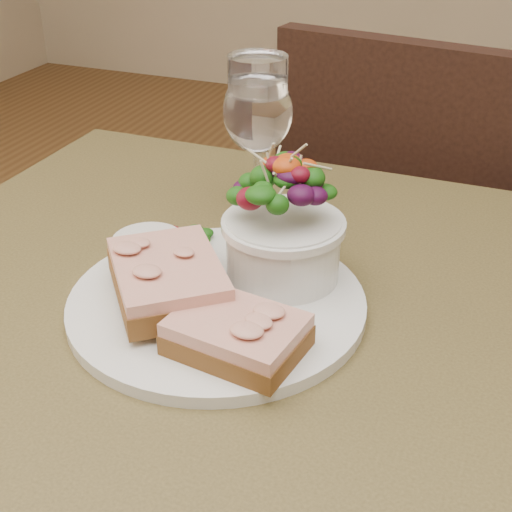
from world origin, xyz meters
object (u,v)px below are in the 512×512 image
at_px(salad_bowl, 284,222).
at_px(wine_glass, 258,117).
at_px(cafe_table, 233,413).
at_px(sandwich_front, 237,334).
at_px(ramekin, 149,252).
at_px(sandwich_back, 168,278).
at_px(chair_far, 415,342).
at_px(dinner_plate, 217,303).

height_order(salad_bowl, wine_glass, wine_glass).
distance_m(cafe_table, salad_bowl, 0.19).
bearing_deg(sandwich_front, ramekin, 154.63).
xyz_separation_m(cafe_table, salad_bowl, (0.02, 0.09, 0.17)).
relative_size(cafe_table, sandwich_back, 5.09).
distance_m(chair_far, salad_bowl, 0.79).
relative_size(chair_far, dinner_plate, 3.23).
xyz_separation_m(dinner_plate, ramekin, (-0.08, 0.02, 0.03)).
height_order(sandwich_front, ramekin, ramekin).
bearing_deg(dinner_plate, wine_glass, 99.92).
distance_m(ramekin, wine_glass, 0.20).
distance_m(salad_bowl, wine_glass, 0.16).
height_order(sandwich_front, wine_glass, wine_glass).
height_order(cafe_table, sandwich_front, sandwich_front).
bearing_deg(salad_bowl, wine_glass, 121.01).
distance_m(sandwich_back, salad_bowl, 0.12).
relative_size(sandwich_front, ramekin, 1.83).
height_order(sandwich_back, ramekin, sandwich_back).
bearing_deg(wine_glass, sandwich_back, -91.49).
bearing_deg(chair_far, dinner_plate, 88.78).
height_order(ramekin, salad_bowl, salad_bowl).
relative_size(cafe_table, sandwich_front, 6.85).
bearing_deg(salad_bowl, chair_far, 82.80).
bearing_deg(sandwich_front, salad_bowl, 100.31).
xyz_separation_m(cafe_table, wine_glass, (-0.06, 0.21, 0.22)).
bearing_deg(wine_glass, dinner_plate, -80.08).
relative_size(salad_bowl, wine_glass, 0.73).
height_order(dinner_plate, sandwich_back, sandwich_back).
bearing_deg(wine_glass, salad_bowl, -58.99).
bearing_deg(cafe_table, dinner_plate, 135.48).
relative_size(chair_far, salad_bowl, 7.09).
relative_size(chair_far, sandwich_back, 5.73).
relative_size(dinner_plate, ramekin, 4.37).
relative_size(sandwich_front, wine_glass, 0.67).
bearing_deg(chair_far, sandwich_front, 93.56).
bearing_deg(ramekin, cafe_table, -23.38).
xyz_separation_m(sandwich_back, salad_bowl, (0.08, 0.08, 0.03)).
relative_size(cafe_table, chair_far, 0.89).
xyz_separation_m(sandwich_front, salad_bowl, (-0.00, 0.12, 0.04)).
relative_size(sandwich_front, sandwich_back, 0.74).
bearing_deg(dinner_plate, ramekin, 165.22).
relative_size(chair_far, wine_glass, 5.14).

